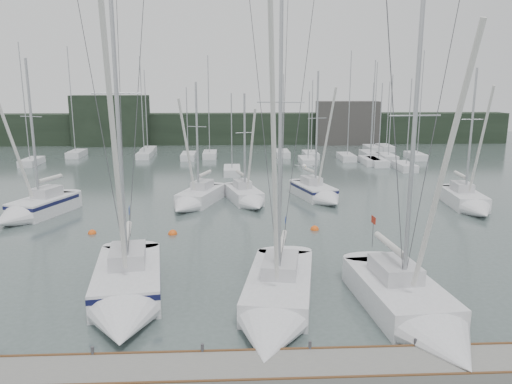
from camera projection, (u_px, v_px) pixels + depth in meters
ground at (252, 311)px, 22.55m from camera, size 160.00×160.00×0.00m
dock at (258, 369)px, 17.63m from camera, size 24.00×2.00×0.40m
far_treeline at (237, 129)px, 82.45m from camera, size 90.00×4.00×5.00m
far_building_left at (111, 121)px, 79.22m from camera, size 12.00×3.00×8.00m
far_building_right at (347, 123)px, 81.15m from camera, size 10.00×3.00×7.00m
mast_forest at (270, 157)px, 65.52m from camera, size 53.57×23.63×14.76m
sailboat_near_left at (126, 294)px, 22.81m from camera, size 4.45×10.21×16.26m
sailboat_near_center at (275, 307)px, 21.80m from camera, size 4.71×10.73×15.77m
sailboat_near_right at (418, 315)px, 20.90m from camera, size 3.97×10.01×14.88m
sailboat_mid_a at (31, 210)px, 37.62m from camera, size 5.12×8.02×12.67m
sailboat_mid_b at (194, 200)px, 41.18m from camera, size 4.75×7.80×10.87m
sailboat_mid_c at (248, 198)px, 41.92m from camera, size 3.87×7.22×9.88m
sailboat_mid_d at (320, 194)px, 43.33m from camera, size 4.29×7.49×11.81m
sailboat_mid_e at (470, 203)px, 40.13m from camera, size 3.24×7.99×11.98m
buoy_a at (173, 234)px, 33.87m from camera, size 0.63×0.63×0.63m
buoy_b at (277, 233)px, 34.11m from camera, size 0.48×0.48×0.48m
buoy_c at (92, 234)px, 34.00m from camera, size 0.56×0.56×0.56m
seagull at (304, 166)px, 23.56m from camera, size 0.95×0.44×0.19m
buoy_d at (315, 230)px, 34.88m from camera, size 0.59×0.59×0.59m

